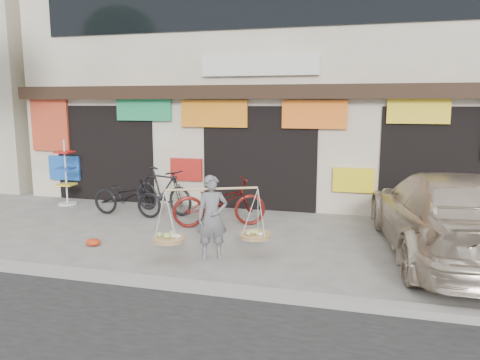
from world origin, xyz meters
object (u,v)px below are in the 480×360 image
(suv, at_px, (448,215))
(bike_0, at_px, (127,196))
(display_rack, at_px, (66,179))
(street_vendor, at_px, (212,221))
(bike_2, at_px, (219,202))
(bike_1, at_px, (163,190))

(suv, bearing_deg, bike_0, -16.79)
(display_rack, bearing_deg, bike_0, -18.23)
(bike_0, height_order, display_rack, display_rack)
(street_vendor, xyz_separation_m, suv, (4.10, 1.21, 0.09))
(suv, bearing_deg, bike_2, -18.13)
(bike_0, distance_m, display_rack, 2.38)
(bike_1, relative_size, display_rack, 1.09)
(street_vendor, xyz_separation_m, bike_0, (-3.05, 2.47, -0.20))
(suv, bearing_deg, bike_1, -22.22)
(bike_0, bearing_deg, street_vendor, -124.73)
(street_vendor, bearing_deg, bike_1, 103.91)
(bike_1, relative_size, suv, 0.35)
(suv, bearing_deg, display_rack, -18.82)
(bike_2, distance_m, suv, 4.75)
(street_vendor, height_order, bike_2, street_vendor)
(bike_0, relative_size, bike_1, 0.97)
(street_vendor, distance_m, bike_0, 3.93)
(street_vendor, xyz_separation_m, display_rack, (-5.30, 3.21, 0.03))
(bike_0, height_order, suv, suv)
(bike_0, bearing_deg, bike_1, -50.81)
(bike_2, height_order, display_rack, display_rack)
(bike_2, xyz_separation_m, suv, (4.65, -0.93, 0.23))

